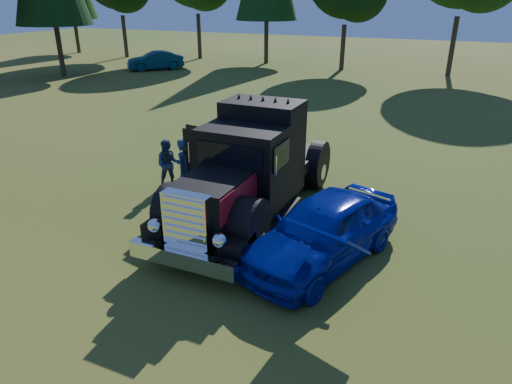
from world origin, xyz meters
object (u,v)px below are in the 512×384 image
object	(u,v)px
diamond_t_truck	(249,173)
distant_teal_car	(155,61)
spectator_near	(186,171)
spectator_far	(169,165)
hotrod_coupe	(323,230)

from	to	relation	value
diamond_t_truck	distant_teal_car	xyz separation A→B (m)	(-17.96, 20.94, -0.56)
spectator_near	distant_teal_car	xyz separation A→B (m)	(-15.87, 20.71, -0.22)
distant_teal_car	spectator_far	bearing A→B (deg)	-8.68
hotrod_coupe	distant_teal_car	world-z (taller)	hotrod_coupe
hotrod_coupe	spectator_far	size ratio (longest dim) A/B	3.07
spectator_near	spectator_far	size ratio (longest dim) A/B	1.20
diamond_t_truck	spectator_near	world-z (taller)	diamond_t_truck
diamond_t_truck	spectator_far	size ratio (longest dim) A/B	4.60
distant_teal_car	diamond_t_truck	bearing A→B (deg)	-4.50
hotrod_coupe	spectator_far	xyz separation A→B (m)	(-5.52, 2.15, 0.02)
diamond_t_truck	hotrod_coupe	bearing A→B (deg)	-28.64
spectator_far	distant_teal_car	xyz separation A→B (m)	(-14.85, 20.11, -0.06)
hotrod_coupe	spectator_near	bearing A→B (deg)	161.00
diamond_t_truck	hotrod_coupe	distance (m)	2.80
diamond_t_truck	spectator_far	world-z (taller)	diamond_t_truck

